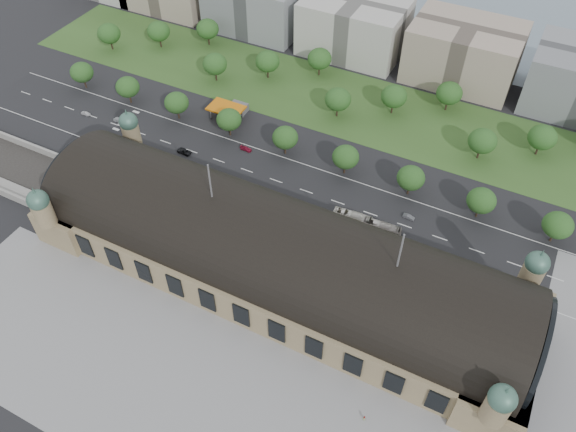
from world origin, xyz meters
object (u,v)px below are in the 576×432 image
at_px(traffic_car_5, 409,217).
at_px(petrol_station, 233,108).
at_px(traffic_car_0, 86,113).
at_px(bus_west, 255,195).
at_px(parked_car_1, 122,152).
at_px(parked_car_5, 197,180).
at_px(traffic_car_3, 246,149).
at_px(parked_car_2, 154,172).
at_px(bus_east, 352,217).
at_px(traffic_car_1, 119,120).
at_px(traffic_car_2, 184,151).
at_px(parked_car_6, 262,206).
at_px(bus_mid, 381,228).
at_px(pedestrian_0, 364,418).
at_px(parked_car_3, 205,191).
at_px(parked_car_4, 156,174).
at_px(parked_car_0, 119,151).

bearing_deg(traffic_car_5, petrol_station, 77.00).
bearing_deg(traffic_car_0, bus_west, 84.05).
bearing_deg(parked_car_1, parked_car_5, 55.47).
relative_size(traffic_car_3, parked_car_2, 1.02).
bearing_deg(traffic_car_3, bus_east, -105.36).
distance_m(traffic_car_1, bus_east, 103.77).
relative_size(traffic_car_2, traffic_car_5, 1.44).
relative_size(traffic_car_5, parked_car_1, 0.77).
bearing_deg(parked_car_2, traffic_car_1, -153.55).
relative_size(parked_car_6, bus_mid, 0.38).
bearing_deg(bus_mid, pedestrian_0, -166.41).
xyz_separation_m(parked_car_6, pedestrian_0, (58.35, -53.55, 0.12)).
xyz_separation_m(parked_car_1, parked_car_3, (39.04, -3.57, -0.02)).
bearing_deg(parked_car_5, traffic_car_5, 66.47).
height_order(parked_car_4, parked_car_6, parked_car_4).
relative_size(petrol_station, parked_car_6, 2.77).
bearing_deg(parked_car_0, parked_car_2, 43.83).
bearing_deg(traffic_car_1, parked_car_0, -140.39).
xyz_separation_m(parked_car_1, parked_car_6, (60.18, -0.89, 0.00)).
xyz_separation_m(traffic_car_5, bus_west, (-50.27, -14.89, 0.94)).
distance_m(traffic_car_2, parked_car_1, 22.95).
height_order(traffic_car_0, parked_car_0, parked_car_0).
xyz_separation_m(traffic_car_0, parked_car_1, (28.81, -12.77, 0.02)).
xyz_separation_m(parked_car_2, parked_car_5, (15.94, 3.73, 0.12)).
relative_size(petrol_station, pedestrian_0, 8.24).
distance_m(parked_car_2, parked_car_3, 21.85).
relative_size(traffic_car_5, bus_west, 0.35).
relative_size(traffic_car_5, pedestrian_0, 2.37).
bearing_deg(bus_east, bus_west, 94.56).
height_order(parked_car_0, bus_mid, bus_mid).
bearing_deg(parked_car_2, parked_car_5, 71.08).
xyz_separation_m(parked_car_3, bus_east, (50.88, 10.55, 1.15)).
bearing_deg(traffic_car_3, parked_car_4, 143.38).
distance_m(petrol_station, pedestrian_0, 133.65).
relative_size(traffic_car_5, parked_car_3, 0.97).
xyz_separation_m(parked_car_0, parked_car_3, (40.85, -3.57, -0.08)).
bearing_deg(parked_car_3, pedestrian_0, 20.45).
relative_size(petrol_station, parked_car_5, 2.48).
bearing_deg(bus_west, parked_car_1, 90.15).
xyz_separation_m(parked_car_0, parked_car_5, (34.94, 0.00, -0.01)).
height_order(parked_car_2, bus_east, bus_east).
bearing_deg(parked_car_0, parked_car_1, 54.95).
bearing_deg(petrol_station, bus_mid, -23.74).
relative_size(traffic_car_5, parked_car_2, 0.87).
distance_m(bus_mid, pedestrian_0, 64.21).
relative_size(traffic_car_3, bus_east, 0.35).
xyz_separation_m(traffic_car_1, traffic_car_3, (53.66, 7.83, -0.11)).
height_order(petrol_station, parked_car_5, petrol_station).
bearing_deg(bus_west, parked_car_3, 106.29).
relative_size(parked_car_1, pedestrian_0, 3.10).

